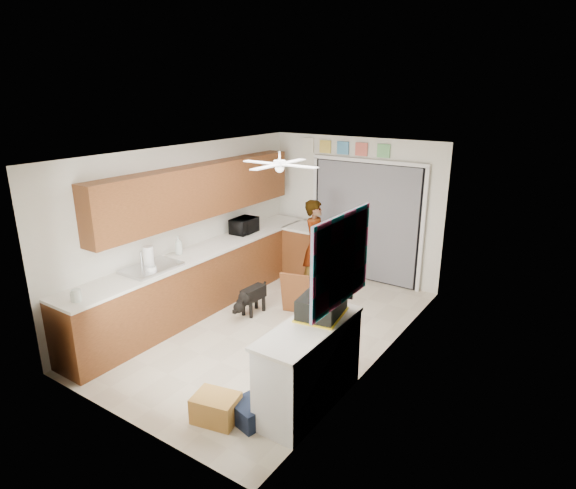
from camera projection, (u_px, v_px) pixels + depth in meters
The scene contains 41 objects.
floor at pixel (273, 328), 6.91m from camera, with size 5.00×5.00×0.00m, color beige.
ceiling at pixel (271, 152), 6.14m from camera, with size 5.00×5.00×0.00m, color white.
wall_back at pixel (354, 209), 8.50m from camera, with size 3.20×3.20×0.00m, color white.
wall_front at pixel (117, 313), 4.55m from camera, with size 3.20×3.20×0.00m, color white.
wall_left at pixel (187, 227), 7.37m from camera, with size 5.00×5.00×0.00m, color white.
wall_right at pixel (381, 268), 5.67m from camera, with size 5.00×5.00×0.00m, color white.
left_base_cabinets at pixel (204, 280), 7.46m from camera, with size 0.60×4.80×0.90m, color brown.
left_countertop at pixel (203, 251), 7.31m from camera, with size 0.62×4.80×0.04m, color white.
upper_cabinets at pixel (202, 191), 7.28m from camera, with size 0.32×4.00×0.80m, color brown.
sink_basin at pixel (151, 268), 6.51m from camera, with size 0.50×0.76×0.06m, color silver.
faucet at pixel (141, 259), 6.58m from camera, with size 0.03×0.03×0.22m, color silver.
peninsula_base at pixel (315, 254), 8.61m from camera, with size 1.00×0.60×0.90m, color brown.
peninsula_top at pixel (315, 229), 8.47m from camera, with size 1.04×0.64×0.04m, color white.
back_opening_recess at pixel (366, 222), 8.40m from camera, with size 2.00×0.06×2.10m, color black.
curtain_panel at pixel (365, 223), 8.37m from camera, with size 1.90×0.03×2.05m, color gray.
door_trim_left at pixel (315, 214), 8.92m from camera, with size 0.06×0.04×2.10m, color white.
door_trim_right at pixel (422, 232), 7.84m from camera, with size 0.06×0.04×2.10m, color white.
door_trim_head at pixel (368, 161), 8.05m from camera, with size 2.10×0.04×0.06m, color white.
header_frame_0 at pixel (325, 147), 8.47m from camera, with size 0.22×0.02×0.22m, color gold.
header_frame_1 at pixel (343, 148), 8.28m from camera, with size 0.22×0.02×0.22m, color #4991C4.
header_frame_2 at pixel (361, 149), 8.10m from camera, with size 0.22×0.02×0.22m, color #D75E50.
header_frame_3 at pixel (384, 151), 7.89m from camera, with size 0.22×0.02×0.22m, color #6ABA70.
route66_sign at pixel (308, 145), 8.66m from camera, with size 0.22×0.02×0.26m, color silver.
right_counter_base at pixel (309, 367), 5.11m from camera, with size 0.50×1.40×0.90m, color white.
right_counter_top at pixel (309, 327), 4.97m from camera, with size 0.54×1.44×0.04m, color white.
abstract_painting at pixel (341, 260), 4.77m from camera, with size 0.03×1.15×0.95m, color #F75BA3.
ceiling_fan at pixel (280, 164), 6.35m from camera, with size 1.14×1.14×0.24m, color white.
microwave at pixel (244, 226), 8.12m from camera, with size 0.47×0.32×0.26m, color black.
soap_bottle at pixel (179, 245), 7.07m from camera, with size 0.11×0.11×0.29m, color silver.
cup at pixel (152, 270), 6.34m from camera, with size 0.13×0.13×0.10m, color white.
jar_a at pixel (77, 295), 5.51m from camera, with size 0.10×0.10×0.15m, color silver.
jar_b at pixel (74, 297), 5.51m from camera, with size 0.08×0.08×0.11m, color silver.
paper_towel_roll at pixel (149, 257), 6.54m from camera, with size 0.14×0.14×0.30m, color white.
suitcase at pixel (322, 305), 5.16m from camera, with size 0.41×0.54×0.23m, color black.
suitcase_rim at pixel (321, 314), 5.19m from camera, with size 0.44×0.58×0.02m, color yellow.
suitcase_lid at pixel (335, 275), 5.31m from camera, with size 0.42×0.03×0.50m, color black.
cardboard_box at pixel (216, 408), 4.94m from camera, with size 0.45×0.34×0.28m, color gold.
navy_crate at pixel (249, 413), 4.92m from camera, with size 0.36×0.30×0.22m, color black.
cabinet_door_panel at pixel (296, 294), 7.21m from camera, with size 0.46×0.03×0.68m, color brown.
man at pixel (315, 245), 8.05m from camera, with size 0.56×0.37×1.55m, color white.
dog at pixel (253, 299), 7.30m from camera, with size 0.26×0.60×0.47m, color black.
Camera 1 is at (3.65, -5.03, 3.26)m, focal length 30.00 mm.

